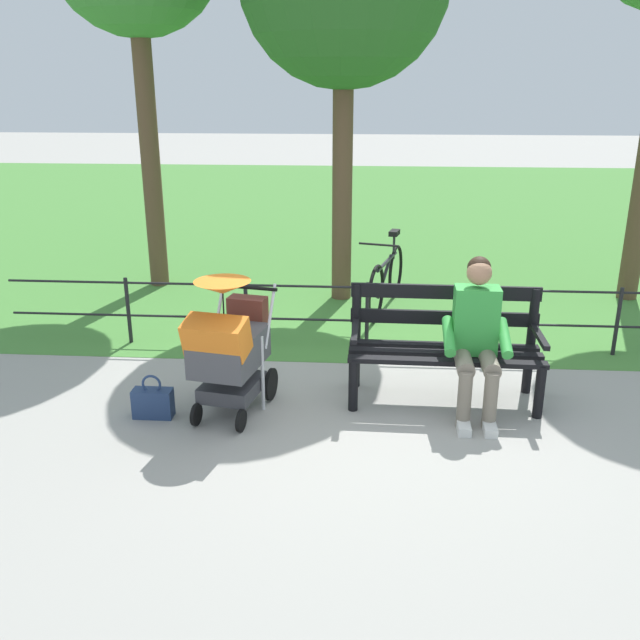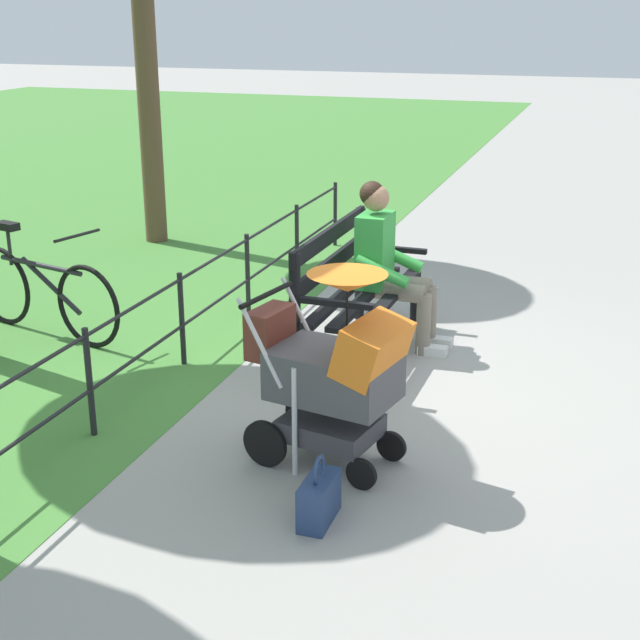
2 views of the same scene
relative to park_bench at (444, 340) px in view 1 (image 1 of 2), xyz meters
name	(u,v)px [view 1 (image 1 of 2)]	position (x,y,z in m)	size (l,w,h in m)	color
ground_plane	(365,400)	(0.65, 0.12, -0.53)	(60.00, 60.00, 0.00)	#9E9B93
grass_lawn	(369,212)	(0.65, -8.68, -0.52)	(40.00, 16.00, 0.01)	#478438
park_bench	(444,340)	(0.00, 0.00, 0.00)	(1.61, 0.63, 0.96)	black
person_on_bench	(477,333)	(-0.22, 0.22, 0.15)	(0.54, 0.74, 1.28)	slate
stroller	(229,346)	(1.75, 0.43, 0.07)	(0.66, 0.96, 1.15)	black
handbag	(153,402)	(2.37, 0.54, -0.40)	(0.32, 0.14, 0.37)	navy
park_fence	(394,310)	(0.38, -1.09, -0.11)	(7.38, 0.04, 0.70)	black
bicycle	(387,279)	(0.43, -2.42, -0.16)	(0.56, 1.62, 0.89)	black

